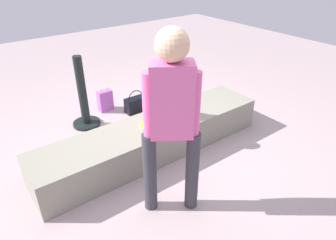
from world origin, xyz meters
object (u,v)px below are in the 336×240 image
(party_cup_red, at_px, (36,168))
(cake_box_white, at_px, (183,102))
(cake_plate, at_px, (150,123))
(water_bottle_near_gift, at_px, (153,91))
(adult_standing, at_px, (172,112))
(gift_bag, at_px, (105,100))
(handbag_black_leather, at_px, (136,104))
(child_seated, at_px, (167,101))

(party_cup_red, xyz_separation_m, cake_box_white, (2.21, 0.24, 0.03))
(cake_box_white, bearing_deg, cake_plate, -146.27)
(party_cup_red, height_order, cake_box_white, cake_box_white)
(water_bottle_near_gift, bearing_deg, adult_standing, -120.22)
(party_cup_red, bearing_deg, adult_standing, -55.39)
(gift_bag, distance_m, water_bottle_near_gift, 0.80)
(water_bottle_near_gift, distance_m, cake_box_white, 0.57)
(gift_bag, bearing_deg, cake_plate, -93.10)
(gift_bag, bearing_deg, adult_standing, -100.51)
(party_cup_red, relative_size, cake_box_white, 0.29)
(cake_plate, distance_m, party_cup_red, 1.30)
(water_bottle_near_gift, relative_size, party_cup_red, 2.61)
(adult_standing, height_order, gift_bag, adult_standing)
(adult_standing, bearing_deg, gift_bag, 79.49)
(adult_standing, bearing_deg, cake_plate, 68.19)
(gift_bag, bearing_deg, water_bottle_near_gift, -3.61)
(cake_plate, bearing_deg, gift_bag, 86.90)
(cake_plate, distance_m, water_bottle_near_gift, 1.54)
(water_bottle_near_gift, bearing_deg, handbag_black_leather, -151.22)
(adult_standing, bearing_deg, water_bottle_near_gift, 59.78)
(child_seated, height_order, cake_plate, child_seated)
(cake_box_white, bearing_deg, water_bottle_near_gift, 107.37)
(cake_plate, relative_size, water_bottle_near_gift, 0.94)
(child_seated, relative_size, cake_plate, 2.16)
(child_seated, distance_m, handbag_black_leather, 1.10)
(handbag_black_leather, bearing_deg, cake_plate, -112.30)
(gift_bag, xyz_separation_m, cake_box_white, (0.97, -0.60, -0.08))
(child_seated, bearing_deg, party_cup_red, 162.68)
(water_bottle_near_gift, bearing_deg, cake_box_white, -72.63)
(adult_standing, relative_size, cake_plate, 7.25)
(child_seated, relative_size, adult_standing, 0.30)
(adult_standing, distance_m, water_bottle_near_gift, 2.50)
(child_seated, bearing_deg, cake_plate, -176.94)
(cake_plate, xyz_separation_m, cake_box_white, (1.03, 0.69, -0.33))
(adult_standing, xyz_separation_m, gift_bag, (0.38, 2.07, -0.83))
(child_seated, xyz_separation_m, handbag_black_leather, (0.17, 0.97, -0.48))
(water_bottle_near_gift, relative_size, cake_box_white, 0.76)
(gift_bag, xyz_separation_m, party_cup_red, (-1.24, -0.84, -0.11))
(adult_standing, relative_size, cake_box_white, 5.23)
(child_seated, bearing_deg, handbag_black_leather, 80.25)
(adult_standing, height_order, party_cup_red, adult_standing)
(adult_standing, relative_size, party_cup_red, 17.84)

